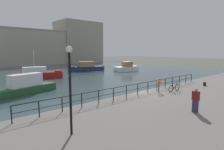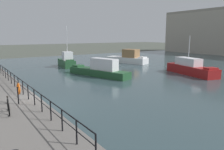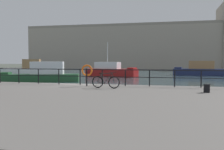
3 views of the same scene
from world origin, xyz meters
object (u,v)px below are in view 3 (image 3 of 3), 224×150
(moored_cabin_cruiser, at_px, (202,70))
(parked_bicycle, at_px, (106,82))
(moored_white_yacht, at_px, (111,71))
(moored_small_launch, at_px, (28,69))
(life_ring_stand, at_px, (87,71))
(moored_red_daysailer, at_px, (41,75))
(mooring_bollard, at_px, (207,88))
(harbor_building, at_px, (177,45))

(moored_cabin_cruiser, xyz_separation_m, parked_bicycle, (-8.62, -29.83, 0.39))
(moored_white_yacht, xyz_separation_m, moored_small_launch, (-14.88, 0.67, 0.08))
(moored_cabin_cruiser, xyz_separation_m, life_ring_stand, (-10.10, -28.94, 0.97))
(moored_red_daysailer, xyz_separation_m, moored_small_launch, (-9.00, 11.82, 0.11))
(moored_cabin_cruiser, height_order, mooring_bollard, moored_cabin_cruiser)
(moored_small_launch, bearing_deg, life_ring_stand, -71.92)
(moored_cabin_cruiser, bearing_deg, moored_white_yacht, 30.43)
(harbor_building, relative_size, moored_red_daysailer, 7.58)
(mooring_bollard, bearing_deg, moored_red_daysailer, 141.14)
(harbor_building, height_order, moored_white_yacht, harbor_building)
(moored_small_launch, height_order, mooring_bollard, moored_small_launch)
(parked_bicycle, bearing_deg, mooring_bollard, -1.53)
(moored_cabin_cruiser, bearing_deg, moored_red_daysailer, 48.67)
(moored_small_launch, distance_m, mooring_bollard, 36.57)
(moored_small_launch, bearing_deg, moored_red_daysailer, -73.01)
(harbor_building, height_order, life_ring_stand, harbor_building)
(moored_small_launch, relative_size, mooring_bollard, 19.68)
(harbor_building, distance_m, mooring_bollard, 62.32)
(moored_red_daysailer, distance_m, moored_cabin_cruiser, 26.17)
(harbor_building, xyz_separation_m, moored_white_yacht, (-10.62, -37.13, -5.88))
(mooring_bollard, xyz_separation_m, life_ring_stand, (-7.14, 1.64, 0.75))
(moored_white_yacht, bearing_deg, moored_red_daysailer, -104.71)
(moored_red_daysailer, height_order, life_ring_stand, moored_red_daysailer)
(life_ring_stand, bearing_deg, moored_cabin_cruiser, 70.76)
(parked_bicycle, height_order, life_ring_stand, life_ring_stand)
(moored_red_daysailer, bearing_deg, life_ring_stand, 113.03)
(moored_red_daysailer, distance_m, mooring_bollard, 21.97)
(moored_white_yacht, xyz_separation_m, life_ring_stand, (4.09, -23.29, 1.03))
(parked_bicycle, xyz_separation_m, mooring_bollard, (5.65, -0.75, -0.17))
(moored_red_daysailer, bearing_deg, moored_white_yacht, -134.15)
(moored_cabin_cruiser, height_order, moored_small_launch, moored_small_launch)
(life_ring_stand, bearing_deg, moored_red_daysailer, 129.39)
(parked_bicycle, bearing_deg, moored_cabin_cruiser, 79.88)
(parked_bicycle, bearing_deg, moored_small_launch, 135.44)
(moored_white_yacht, relative_size, moored_small_launch, 0.99)
(mooring_bollard, bearing_deg, parked_bicycle, 172.48)
(harbor_building, distance_m, moored_cabin_cruiser, 32.22)
(parked_bicycle, bearing_deg, moored_white_yacht, 108.97)
(moored_white_yacht, height_order, mooring_bollard, moored_white_yacht)
(harbor_building, height_order, moored_small_launch, harbor_building)
(moored_red_daysailer, relative_size, moored_cabin_cruiser, 1.01)
(moored_white_yacht, xyz_separation_m, parked_bicycle, (5.58, -24.19, 0.44))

